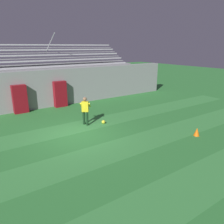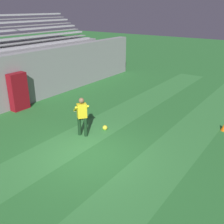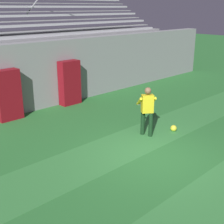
{
  "view_description": "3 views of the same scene",
  "coord_description": "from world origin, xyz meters",
  "px_view_note": "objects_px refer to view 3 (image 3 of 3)",
  "views": [
    {
      "loc": [
        -4.5,
        -9.6,
        4.45
      ],
      "look_at": [
        2.48,
        0.54,
        0.73
      ],
      "focal_mm": 35.0,
      "sensor_mm": 36.0,
      "label": 1
    },
    {
      "loc": [
        -6.2,
        -5.5,
        5.03
      ],
      "look_at": [
        2.19,
        0.53,
        0.87
      ],
      "focal_mm": 42.0,
      "sensor_mm": 36.0,
      "label": 2
    },
    {
      "loc": [
        -6.59,
        -4.93,
        4.13
      ],
      "look_at": [
        0.4,
        2.22,
        0.76
      ],
      "focal_mm": 50.0,
      "sensor_mm": 36.0,
      "label": 3
    }
  ],
  "objects_px": {
    "soccer_ball": "(174,128)",
    "padding_pillar_gate_right": "(70,83)",
    "goalkeeper": "(147,108)",
    "padding_pillar_gate_left": "(8,95)"
  },
  "relations": [
    {
      "from": "padding_pillar_gate_right",
      "to": "soccer_ball",
      "type": "height_order",
      "value": "padding_pillar_gate_right"
    },
    {
      "from": "padding_pillar_gate_right",
      "to": "padding_pillar_gate_left",
      "type": "bearing_deg",
      "value": 180.0
    },
    {
      "from": "padding_pillar_gate_right",
      "to": "soccer_ball",
      "type": "relative_size",
      "value": 8.83
    },
    {
      "from": "padding_pillar_gate_left",
      "to": "padding_pillar_gate_right",
      "type": "distance_m",
      "value": 2.9
    },
    {
      "from": "padding_pillar_gate_right",
      "to": "soccer_ball",
      "type": "xyz_separation_m",
      "value": [
        0.6,
        -5.14,
        -0.86
      ]
    },
    {
      "from": "goalkeeper",
      "to": "padding_pillar_gate_right",
      "type": "bearing_deg",
      "value": 85.71
    },
    {
      "from": "soccer_ball",
      "to": "padding_pillar_gate_left",
      "type": "bearing_deg",
      "value": 124.24
    },
    {
      "from": "padding_pillar_gate_left",
      "to": "goalkeeper",
      "type": "height_order",
      "value": "padding_pillar_gate_left"
    },
    {
      "from": "soccer_ball",
      "to": "padding_pillar_gate_right",
      "type": "bearing_deg",
      "value": 96.69
    },
    {
      "from": "padding_pillar_gate_left",
      "to": "padding_pillar_gate_right",
      "type": "bearing_deg",
      "value": 0.0
    }
  ]
}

